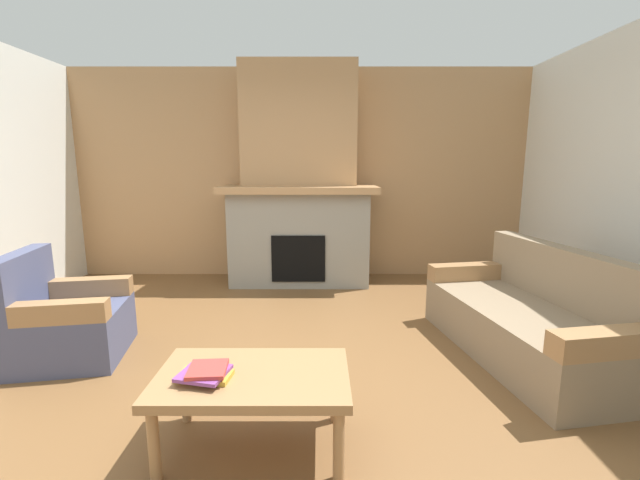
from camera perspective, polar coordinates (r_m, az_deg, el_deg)
The scene contains 7 objects.
ground at distance 3.06m, azimuth -5.04°, elevation -19.16°, with size 9.00×9.00×0.00m, color brown.
wall_back_wood_panel at distance 5.65m, azimuth -2.55°, elevation 8.84°, with size 6.00×0.12×2.70m, color tan.
fireplace at distance 5.29m, azimuth -2.72°, elevation 6.71°, with size 1.90×0.82×2.70m.
couch at distance 3.75m, azimuth 26.85°, elevation -9.77°, with size 1.13×1.92×0.85m.
armchair at distance 3.87m, azimuth -31.30°, elevation -9.41°, with size 0.88×0.88×0.85m.
coffee_table at distance 2.35m, azimuth -8.98°, elevation -18.59°, with size 1.00×0.60×0.43m.
book_stack_near_edge at distance 2.30m, azimuth -15.23°, elevation -17.02°, with size 0.28×0.26×0.06m.
Camera 1 is at (0.26, -2.65, 1.51)m, focal length 23.57 mm.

